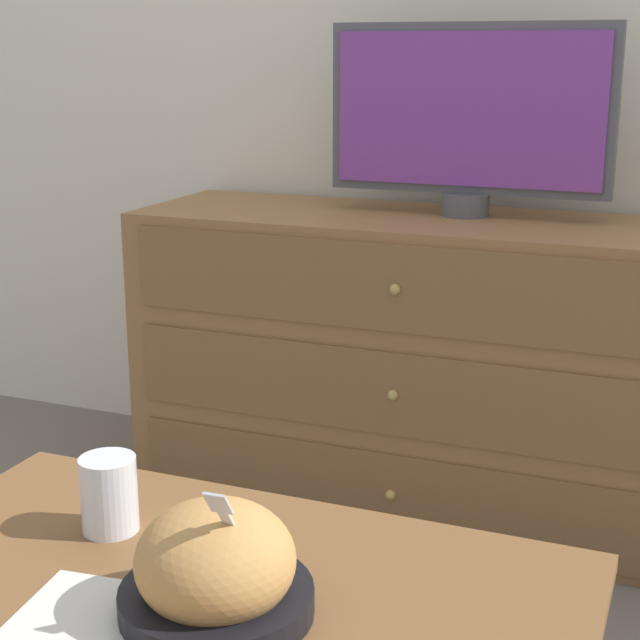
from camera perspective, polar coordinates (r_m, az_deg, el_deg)
ground_plane at (r=2.68m, az=9.68°, el=-8.65°), size 12.00×12.00×0.00m
dresser at (r=2.35m, az=5.91°, el=-2.66°), size 1.36×0.45×0.71m
tv at (r=2.28m, az=8.69°, el=11.76°), size 0.65×0.11×0.43m
takeout_bowl at (r=1.09m, az=-6.08°, el=-14.33°), size 0.21×0.21×0.17m
drink_cup at (r=1.29m, az=-12.16°, el=-10.13°), size 0.07×0.07×0.10m
napkin at (r=1.13m, az=-13.24°, el=-16.65°), size 0.18×0.18×0.00m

